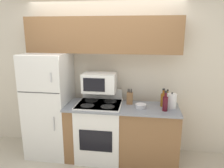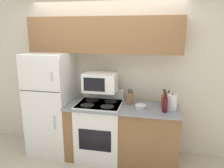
{
  "view_description": "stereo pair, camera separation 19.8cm",
  "coord_description": "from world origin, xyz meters",
  "px_view_note": "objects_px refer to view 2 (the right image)",
  "views": [
    {
      "loc": [
        0.65,
        -2.89,
        2.05
      ],
      "look_at": [
        0.19,
        0.26,
        1.26
      ],
      "focal_mm": 35.0,
      "sensor_mm": 36.0,
      "label": 1
    },
    {
      "loc": [
        0.85,
        -2.85,
        2.05
      ],
      "look_at": [
        0.19,
        0.26,
        1.26
      ],
      "focal_mm": 35.0,
      "sensor_mm": 36.0,
      "label": 2
    }
  ],
  "objects_px": {
    "knife_block": "(130,98)",
    "kettle": "(172,102)",
    "bottle_wine_red": "(165,104)",
    "refrigerator": "(51,104)",
    "bottle_whiskey": "(164,100)",
    "stove": "(100,130)",
    "bottle_vinegar": "(168,100)",
    "microwave": "(100,82)",
    "bowl": "(140,106)"
  },
  "relations": [
    {
      "from": "microwave",
      "to": "bottle_vinegar",
      "type": "distance_m",
      "value": 1.09
    },
    {
      "from": "knife_block",
      "to": "bottle_vinegar",
      "type": "bearing_deg",
      "value": 6.27
    },
    {
      "from": "knife_block",
      "to": "bottle_wine_red",
      "type": "height_order",
      "value": "bottle_wine_red"
    },
    {
      "from": "stove",
      "to": "kettle",
      "type": "xyz_separation_m",
      "value": [
        1.1,
        0.02,
        0.54
      ]
    },
    {
      "from": "microwave",
      "to": "knife_block",
      "type": "distance_m",
      "value": 0.54
    },
    {
      "from": "stove",
      "to": "knife_block",
      "type": "distance_m",
      "value": 0.71
    },
    {
      "from": "knife_block",
      "to": "bottle_whiskey",
      "type": "distance_m",
      "value": 0.52
    },
    {
      "from": "stove",
      "to": "kettle",
      "type": "height_order",
      "value": "kettle"
    },
    {
      "from": "stove",
      "to": "bottle_wine_red",
      "type": "height_order",
      "value": "bottle_wine_red"
    },
    {
      "from": "knife_block",
      "to": "kettle",
      "type": "xyz_separation_m",
      "value": [
        0.63,
        -0.11,
        0.02
      ]
    },
    {
      "from": "refrigerator",
      "to": "microwave",
      "type": "distance_m",
      "value": 0.93
    },
    {
      "from": "refrigerator",
      "to": "knife_block",
      "type": "distance_m",
      "value": 1.33
    },
    {
      "from": "bottle_whiskey",
      "to": "kettle",
      "type": "relative_size",
      "value": 1.13
    },
    {
      "from": "refrigerator",
      "to": "knife_block",
      "type": "height_order",
      "value": "refrigerator"
    },
    {
      "from": "bottle_whiskey",
      "to": "knife_block",
      "type": "bearing_deg",
      "value": 175.47
    },
    {
      "from": "stove",
      "to": "bottle_wine_red",
      "type": "bearing_deg",
      "value": -6.22
    },
    {
      "from": "stove",
      "to": "bottle_whiskey",
      "type": "distance_m",
      "value": 1.12
    },
    {
      "from": "stove",
      "to": "bowl",
      "type": "relative_size",
      "value": 6.56
    },
    {
      "from": "refrigerator",
      "to": "bowl",
      "type": "xyz_separation_m",
      "value": [
        1.5,
        -0.1,
        0.09
      ]
    },
    {
      "from": "refrigerator",
      "to": "microwave",
      "type": "xyz_separation_m",
      "value": [
        0.84,
        0.06,
        0.4
      ]
    },
    {
      "from": "refrigerator",
      "to": "bottle_whiskey",
      "type": "bearing_deg",
      "value": 0.94
    },
    {
      "from": "stove",
      "to": "bowl",
      "type": "xyz_separation_m",
      "value": [
        0.64,
        -0.04,
        0.46
      ]
    },
    {
      "from": "refrigerator",
      "to": "kettle",
      "type": "bearing_deg",
      "value": -1.05
    },
    {
      "from": "refrigerator",
      "to": "stove",
      "type": "xyz_separation_m",
      "value": [
        0.85,
        -0.06,
        -0.37
      ]
    },
    {
      "from": "bowl",
      "to": "stove",
      "type": "bearing_deg",
      "value": 176.38
    },
    {
      "from": "refrigerator",
      "to": "bottle_wine_red",
      "type": "xyz_separation_m",
      "value": [
        1.85,
        -0.16,
        0.18
      ]
    },
    {
      "from": "knife_block",
      "to": "bottle_wine_red",
      "type": "distance_m",
      "value": 0.58
    },
    {
      "from": "bottle_vinegar",
      "to": "kettle",
      "type": "relative_size",
      "value": 0.97
    },
    {
      "from": "knife_block",
      "to": "kettle",
      "type": "relative_size",
      "value": 1.0
    },
    {
      "from": "bottle_wine_red",
      "to": "bowl",
      "type": "bearing_deg",
      "value": 169.09
    },
    {
      "from": "knife_block",
      "to": "bottle_wine_red",
      "type": "bearing_deg",
      "value": -24.02
    },
    {
      "from": "bottle_wine_red",
      "to": "kettle",
      "type": "relative_size",
      "value": 1.21
    },
    {
      "from": "stove",
      "to": "bottle_wine_red",
      "type": "distance_m",
      "value": 1.14
    },
    {
      "from": "knife_block",
      "to": "microwave",
      "type": "bearing_deg",
      "value": -178.27
    },
    {
      "from": "bottle_wine_red",
      "to": "kettle",
      "type": "height_order",
      "value": "bottle_wine_red"
    },
    {
      "from": "knife_block",
      "to": "refrigerator",
      "type": "bearing_deg",
      "value": -176.93
    },
    {
      "from": "refrigerator",
      "to": "microwave",
      "type": "height_order",
      "value": "refrigerator"
    },
    {
      "from": "microwave",
      "to": "bottle_vinegar",
      "type": "xyz_separation_m",
      "value": [
        1.06,
        0.08,
        -0.24
      ]
    },
    {
      "from": "bottle_wine_red",
      "to": "bottle_vinegar",
      "type": "xyz_separation_m",
      "value": [
        0.06,
        0.3,
        -0.02
      ]
    },
    {
      "from": "bottle_wine_red",
      "to": "bottle_vinegar",
      "type": "distance_m",
      "value": 0.31
    },
    {
      "from": "refrigerator",
      "to": "kettle",
      "type": "distance_m",
      "value": 1.96
    },
    {
      "from": "bottle_wine_red",
      "to": "kettle",
      "type": "xyz_separation_m",
      "value": [
        0.1,
        0.13,
        -0.01
      ]
    },
    {
      "from": "bottle_vinegar",
      "to": "bottle_whiskey",
      "type": "bearing_deg",
      "value": -124.08
    },
    {
      "from": "bottle_vinegar",
      "to": "bottle_wine_red",
      "type": "bearing_deg",
      "value": -100.91
    },
    {
      "from": "bowl",
      "to": "bottle_whiskey",
      "type": "height_order",
      "value": "bottle_whiskey"
    },
    {
      "from": "refrigerator",
      "to": "bottle_whiskey",
      "type": "xyz_separation_m",
      "value": [
        1.83,
        0.03,
        0.17
      ]
    },
    {
      "from": "bowl",
      "to": "bottle_whiskey",
      "type": "bearing_deg",
      "value": 20.61
    },
    {
      "from": "stove",
      "to": "bottle_vinegar",
      "type": "height_order",
      "value": "bottle_vinegar"
    },
    {
      "from": "kettle",
      "to": "stove",
      "type": "bearing_deg",
      "value": -178.96
    },
    {
      "from": "kettle",
      "to": "bottle_vinegar",
      "type": "bearing_deg",
      "value": 105.24
    }
  ]
}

